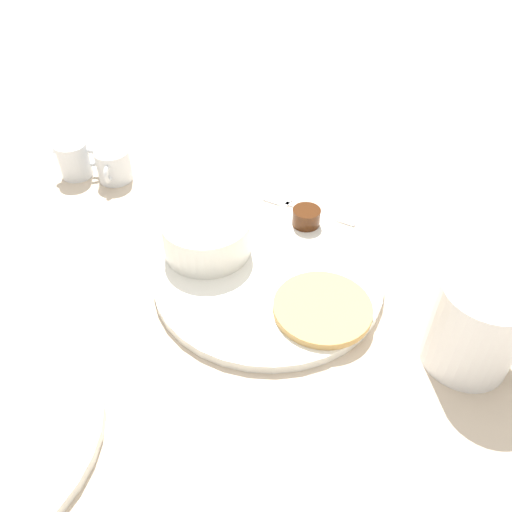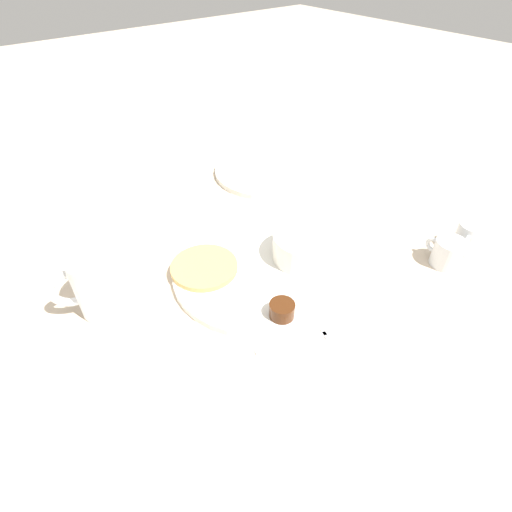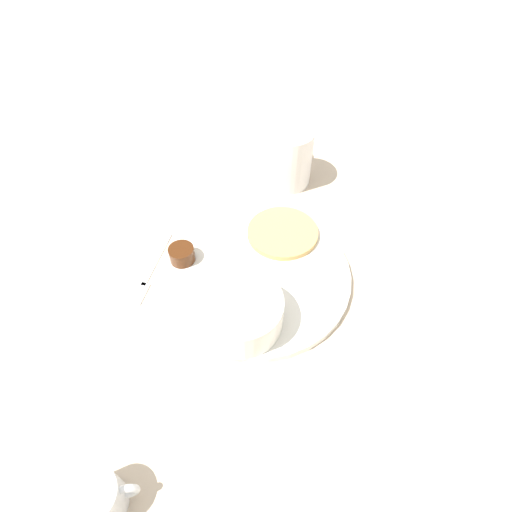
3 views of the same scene
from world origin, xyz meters
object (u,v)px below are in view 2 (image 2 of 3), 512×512
object	(u,v)px
creamer_pitcher_near	(448,253)
creamer_pitcher_far	(469,237)
plate	(256,271)
fork	(314,336)
coffee_mug	(103,282)
bowl	(305,245)

from	to	relation	value
creamer_pitcher_near	creamer_pitcher_far	world-z (taller)	creamer_pitcher_far
plate	creamer_pitcher_far	distance (m)	0.39
creamer_pitcher_far	fork	distance (m)	0.36
plate	coffee_mug	bearing A→B (deg)	69.47
coffee_mug	fork	distance (m)	0.32
fork	bowl	bearing A→B (deg)	-38.62
coffee_mug	creamer_pitcher_near	distance (m)	0.57
bowl	creamer_pitcher_far	world-z (taller)	bowl
plate	creamer_pitcher_far	world-z (taller)	creamer_pitcher_far
bowl	coffee_mug	world-z (taller)	coffee_mug
plate	creamer_pitcher_near	world-z (taller)	creamer_pitcher_near
creamer_pitcher_far	fork	bearing A→B (deg)	85.42
bowl	creamer_pitcher_near	bearing A→B (deg)	-129.79
plate	bowl	world-z (taller)	bowl
creamer_pitcher_near	fork	xyz separation A→B (m)	(0.03, 0.29, -0.02)
coffee_mug	creamer_pitcher_far	bearing A→B (deg)	-115.77
plate	creamer_pitcher_far	xyz separation A→B (m)	(-0.19, -0.34, 0.02)
coffee_mug	creamer_pitcher_far	xyz separation A→B (m)	(-0.27, -0.56, -0.02)
coffee_mug	fork	xyz separation A→B (m)	(-0.24, -0.20, -0.05)
creamer_pitcher_far	coffee_mug	bearing A→B (deg)	64.23
coffee_mug	fork	bearing A→B (deg)	-139.92
bowl	creamer_pitcher_far	distance (m)	0.30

